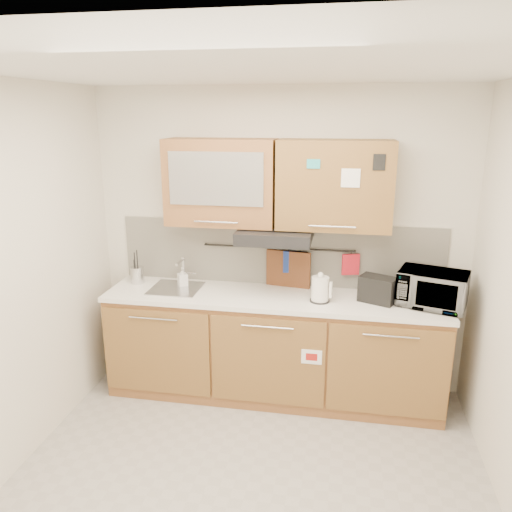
% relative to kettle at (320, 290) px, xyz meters
% --- Properties ---
extents(floor, '(3.20, 3.20, 0.00)m').
position_rel_kettle_xyz_m(floor, '(-0.39, -1.12, -1.02)').
color(floor, '#9E9993').
rests_on(floor, ground).
extents(ceiling, '(3.20, 3.20, 0.00)m').
position_rel_kettle_xyz_m(ceiling, '(-0.39, -1.12, 1.58)').
color(ceiling, white).
rests_on(ceiling, wall_back).
extents(wall_back, '(3.20, 0.00, 3.20)m').
position_rel_kettle_xyz_m(wall_back, '(-0.39, 0.38, 0.28)').
color(wall_back, silver).
rests_on(wall_back, ground).
extents(base_cabinet, '(2.80, 0.64, 0.88)m').
position_rel_kettle_xyz_m(base_cabinet, '(-0.39, 0.07, -0.61)').
color(base_cabinet, '#A06338').
rests_on(base_cabinet, floor).
extents(countertop, '(2.82, 0.62, 0.04)m').
position_rel_kettle_xyz_m(countertop, '(-0.39, 0.07, -0.12)').
color(countertop, white).
rests_on(countertop, base_cabinet).
extents(backsplash, '(2.80, 0.02, 0.56)m').
position_rel_kettle_xyz_m(backsplash, '(-0.39, 0.36, 0.18)').
color(backsplash, silver).
rests_on(backsplash, countertop).
extents(upper_cabinets, '(1.82, 0.37, 0.70)m').
position_rel_kettle_xyz_m(upper_cabinets, '(-0.39, 0.20, 0.81)').
color(upper_cabinets, '#A06338').
rests_on(upper_cabinets, wall_back).
extents(range_hood, '(0.60, 0.46, 0.10)m').
position_rel_kettle_xyz_m(range_hood, '(-0.39, 0.13, 0.40)').
color(range_hood, black).
rests_on(range_hood, upper_cabinets).
extents(sink, '(0.42, 0.40, 0.26)m').
position_rel_kettle_xyz_m(sink, '(-1.24, 0.08, -0.09)').
color(sink, silver).
rests_on(sink, countertop).
extents(utensil_rail, '(1.30, 0.02, 0.02)m').
position_rel_kettle_xyz_m(utensil_rail, '(-0.39, 0.33, 0.24)').
color(utensil_rail, black).
rests_on(utensil_rail, backsplash).
extents(utensil_crock, '(0.16, 0.16, 0.30)m').
position_rel_kettle_xyz_m(utensil_crock, '(-1.62, 0.17, -0.02)').
color(utensil_crock, silver).
rests_on(utensil_crock, countertop).
extents(kettle, '(0.18, 0.17, 0.25)m').
position_rel_kettle_xyz_m(kettle, '(0.00, 0.00, 0.00)').
color(kettle, white).
rests_on(kettle, countertop).
extents(toaster, '(0.32, 0.26, 0.21)m').
position_rel_kettle_xyz_m(toaster, '(0.45, 0.07, 0.01)').
color(toaster, black).
rests_on(toaster, countertop).
extents(microwave, '(0.59, 0.48, 0.28)m').
position_rel_kettle_xyz_m(microwave, '(0.86, 0.06, 0.04)').
color(microwave, '#999999').
rests_on(microwave, countertop).
extents(soap_bottle, '(0.11, 0.11, 0.17)m').
position_rel_kettle_xyz_m(soap_bottle, '(-1.20, 0.15, -0.01)').
color(soap_bottle, '#999999').
rests_on(soap_bottle, countertop).
extents(cutting_board, '(0.39, 0.09, 0.48)m').
position_rel_kettle_xyz_m(cutting_board, '(-0.29, 0.31, -0.02)').
color(cutting_board, brown).
rests_on(cutting_board, utensil_rail).
extents(oven_mitt, '(0.12, 0.05, 0.19)m').
position_rel_kettle_xyz_m(oven_mitt, '(-0.28, 0.31, 0.13)').
color(oven_mitt, navy).
rests_on(oven_mitt, utensil_rail).
extents(dark_pouch, '(0.13, 0.04, 0.20)m').
position_rel_kettle_xyz_m(dark_pouch, '(-0.19, 0.31, 0.12)').
color(dark_pouch, black).
rests_on(dark_pouch, utensil_rail).
extents(pot_holder, '(0.15, 0.06, 0.18)m').
position_rel_kettle_xyz_m(pot_holder, '(0.23, 0.31, 0.13)').
color(pot_holder, red).
rests_on(pot_holder, utensil_rail).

